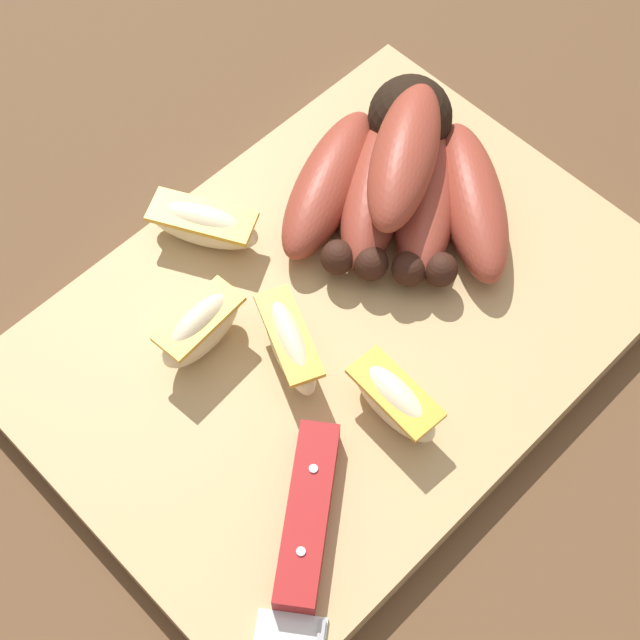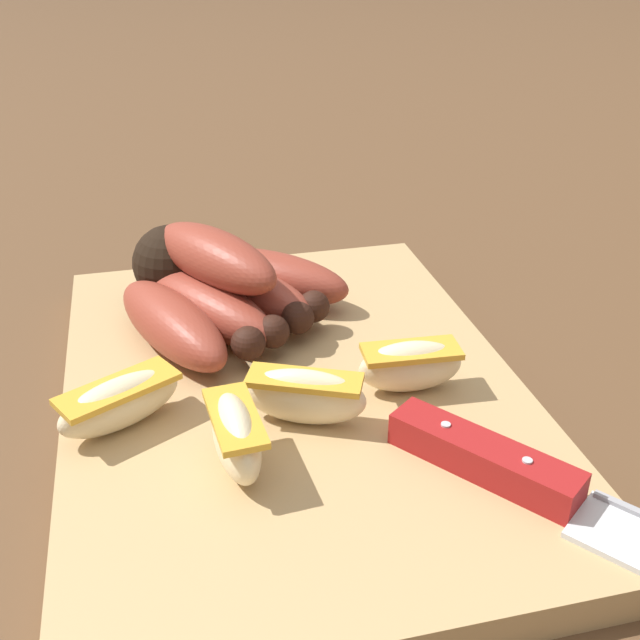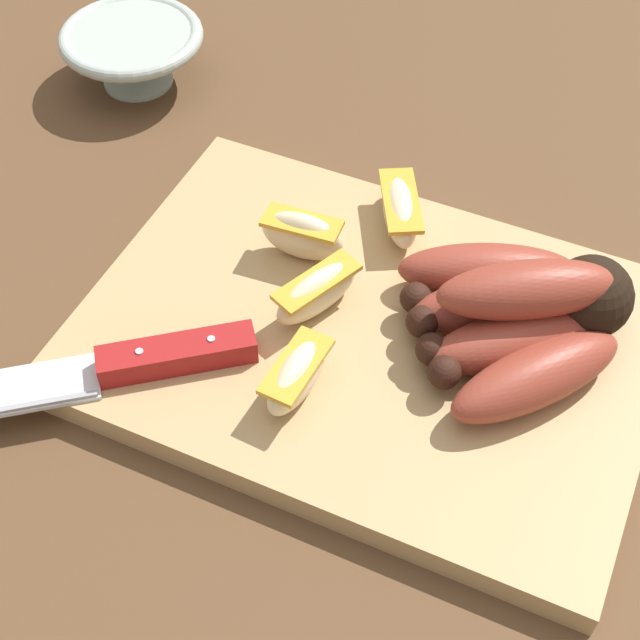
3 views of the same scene
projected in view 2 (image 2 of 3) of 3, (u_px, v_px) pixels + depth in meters
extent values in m
plane|color=brown|center=(319.00, 420.00, 0.46)|extent=(6.00, 6.00, 0.00)
cube|color=tan|center=(294.00, 398.00, 0.46)|extent=(0.37, 0.27, 0.02)
sphere|color=black|center=(172.00, 263.00, 0.54)|extent=(0.05, 0.05, 0.05)
ellipsoid|color=brown|center=(172.00, 324.00, 0.48)|extent=(0.13, 0.08, 0.04)
sphere|color=black|center=(248.00, 343.00, 0.46)|extent=(0.02, 0.02, 0.02)
ellipsoid|color=brown|center=(207.00, 307.00, 0.50)|extent=(0.12, 0.10, 0.04)
sphere|color=black|center=(273.00, 332.00, 0.48)|extent=(0.02, 0.02, 0.02)
ellipsoid|color=brown|center=(240.00, 291.00, 0.52)|extent=(0.12, 0.11, 0.04)
sphere|color=black|center=(297.00, 318.00, 0.49)|extent=(0.02, 0.02, 0.02)
ellipsoid|color=brown|center=(269.00, 276.00, 0.54)|extent=(0.11, 0.12, 0.04)
sphere|color=black|center=(314.00, 307.00, 0.50)|extent=(0.02, 0.02, 0.02)
ellipsoid|color=brown|center=(215.00, 257.00, 0.50)|extent=(0.12, 0.09, 0.04)
cylinder|color=white|center=(235.00, 279.00, 0.50)|extent=(0.02, 0.02, 0.00)
cube|color=maroon|center=(483.00, 457.00, 0.38)|extent=(0.09, 0.08, 0.02)
cylinder|color=#B2B2B7|center=(446.00, 425.00, 0.39)|extent=(0.01, 0.01, 0.00)
cylinder|color=#B2B2B7|center=(527.00, 461.00, 0.37)|extent=(0.01, 0.01, 0.00)
ellipsoid|color=beige|center=(120.00, 403.00, 0.41)|extent=(0.05, 0.07, 0.03)
cube|color=gold|center=(118.00, 389.00, 0.41)|extent=(0.05, 0.07, 0.00)
ellipsoid|color=beige|center=(305.00, 397.00, 0.42)|extent=(0.05, 0.07, 0.03)
cube|color=gold|center=(305.00, 380.00, 0.41)|extent=(0.04, 0.07, 0.00)
ellipsoid|color=beige|center=(410.00, 366.00, 0.44)|extent=(0.03, 0.06, 0.03)
cube|color=gold|center=(411.00, 351.00, 0.44)|extent=(0.03, 0.06, 0.00)
ellipsoid|color=beige|center=(236.00, 438.00, 0.38)|extent=(0.06, 0.03, 0.04)
cube|color=gold|center=(235.00, 418.00, 0.37)|extent=(0.06, 0.03, 0.00)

